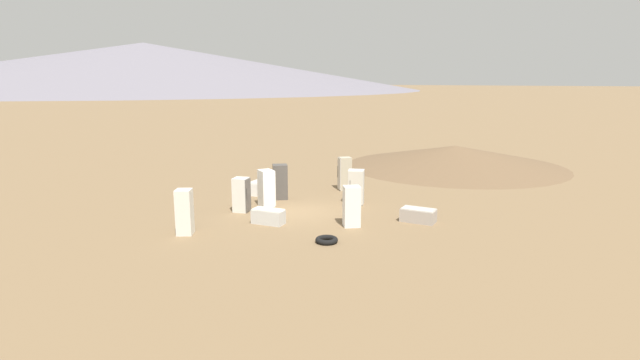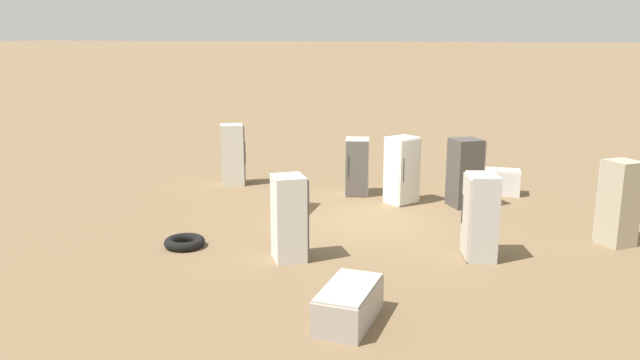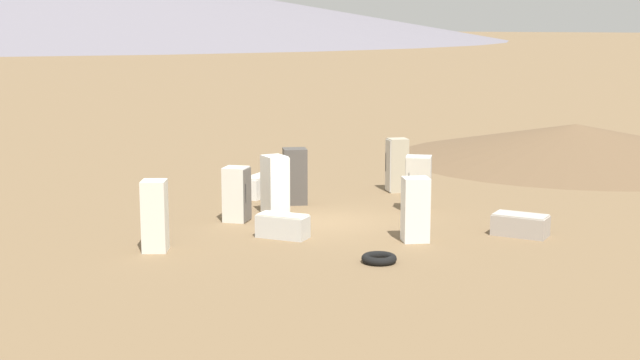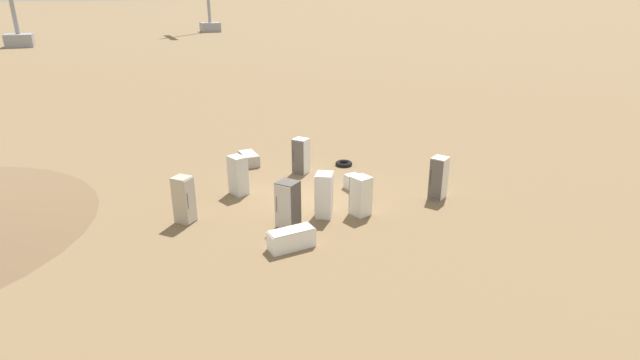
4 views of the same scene
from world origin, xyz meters
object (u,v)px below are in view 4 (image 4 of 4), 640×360
(scrap_tire, at_px, (344,163))
(discarded_fridge_9, at_px, (291,239))
(discarded_fridge_3, at_px, (324,195))
(discarded_fridge_8, at_px, (288,204))
(discarded_fridge_0, at_px, (238,175))
(discarded_fridge_1, at_px, (184,200))
(discarded_fridge_7, at_px, (439,178))
(discarded_fridge_2, at_px, (301,156))
(discarded_fridge_4, at_px, (361,196))
(discarded_fridge_6, at_px, (358,184))
(discarded_fridge_5, at_px, (249,159))

(scrap_tire, bearing_deg, discarded_fridge_9, 142.07)
(discarded_fridge_3, xyz_separation_m, discarded_fridge_8, (-0.29, 1.68, -0.00))
(discarded_fridge_8, xyz_separation_m, discarded_fridge_9, (-1.73, 0.51, -0.56))
(discarded_fridge_0, distance_m, discarded_fridge_1, 3.39)
(discarded_fridge_1, xyz_separation_m, discarded_fridge_7, (-2.03, -10.74, -0.01))
(discarded_fridge_2, height_order, scrap_tire, discarded_fridge_2)
(scrap_tire, bearing_deg, discarded_fridge_4, 159.97)
(discarded_fridge_3, bearing_deg, discarded_fridge_8, 132.12)
(discarded_fridge_0, bearing_deg, discarded_fridge_4, 24.40)
(discarded_fridge_2, xyz_separation_m, discarded_fridge_3, (-5.25, 1.08, 0.04))
(discarded_fridge_0, relative_size, scrap_tire, 2.00)
(discarded_fridge_2, height_order, discarded_fridge_9, discarded_fridge_2)
(discarded_fridge_4, distance_m, discarded_fridge_9, 3.99)
(discarded_fridge_7, distance_m, discarded_fridge_9, 7.85)
(discarded_fridge_6, bearing_deg, discarded_fridge_8, 20.80)
(discarded_fridge_5, relative_size, discarded_fridge_7, 0.81)
(discarded_fridge_5, bearing_deg, discarded_fridge_8, -95.87)
(discarded_fridge_4, bearing_deg, discarded_fridge_2, 78.00)
(discarded_fridge_2, height_order, discarded_fridge_4, discarded_fridge_2)
(discarded_fridge_4, xyz_separation_m, discarded_fridge_6, (2.32, -1.09, -0.50))
(discarded_fridge_0, height_order, discarded_fridge_1, discarded_fridge_1)
(discarded_fridge_9, distance_m, scrap_tire, 9.37)
(discarded_fridge_4, bearing_deg, discarded_fridge_9, -172.35)
(discarded_fridge_9, bearing_deg, discarded_fridge_4, 108.74)
(discarded_fridge_8, bearing_deg, discarded_fridge_6, -100.24)
(discarded_fridge_7, bearing_deg, discarded_fridge_3, 56.74)
(discarded_fridge_2, distance_m, discarded_fridge_3, 5.36)
(discarded_fridge_1, xyz_separation_m, discarded_fridge_2, (3.50, -6.38, -0.06))
(discarded_fridge_7, height_order, discarded_fridge_9, discarded_fridge_7)
(discarded_fridge_5, height_order, discarded_fridge_7, discarded_fridge_7)
(discarded_fridge_0, bearing_deg, discarded_fridge_7, 44.01)
(discarded_fridge_4, height_order, scrap_tire, discarded_fridge_4)
(discarded_fridge_6, bearing_deg, discarded_fridge_2, -72.97)
(discarded_fridge_0, bearing_deg, discarded_fridge_6, 50.44)
(discarded_fridge_3, xyz_separation_m, discarded_fridge_4, (-0.46, -1.44, -0.10))
(discarded_fridge_3, relative_size, scrap_tire, 2.07)
(discarded_fridge_8, distance_m, scrap_tire, 7.76)
(discarded_fridge_1, relative_size, scrap_tire, 2.13)
(discarded_fridge_4, xyz_separation_m, discarded_fridge_8, (0.16, 3.12, 0.10))
(discarded_fridge_3, bearing_deg, discarded_fridge_2, 20.59)
(discarded_fridge_0, relative_size, discarded_fridge_2, 1.00)
(discarded_fridge_1, relative_size, discarded_fridge_9, 1.11)
(discarded_fridge_2, distance_m, scrap_tire, 2.61)
(discarded_fridge_4, distance_m, discarded_fridge_8, 3.13)
(discarded_fridge_3, relative_size, discarded_fridge_6, 1.24)
(discarded_fridge_8, bearing_deg, discarded_fridge_4, -130.32)
(discarded_fridge_9, bearing_deg, discarded_fridge_0, 179.13)
(discarded_fridge_1, distance_m, discarded_fridge_7, 10.93)
(discarded_fridge_0, distance_m, discarded_fridge_7, 8.96)
(discarded_fridge_5, distance_m, discarded_fridge_7, 10.17)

